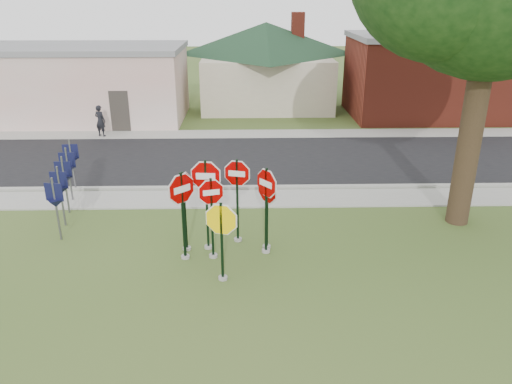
{
  "coord_description": "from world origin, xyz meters",
  "views": [
    {
      "loc": [
        0.61,
        -11.13,
        6.99
      ],
      "look_at": [
        0.9,
        2.0,
        1.7
      ],
      "focal_mm": 35.0,
      "sensor_mm": 36.0,
      "label": 1
    }
  ],
  "objects_px": {
    "stop_sign_center": "(212,208)",
    "stop_sign_left": "(182,203)",
    "stop_sign_yellow": "(222,231)",
    "pedestrian": "(100,121)"
  },
  "relations": [
    {
      "from": "stop_sign_center",
      "to": "stop_sign_left",
      "type": "bearing_deg",
      "value": -176.83
    },
    {
      "from": "stop_sign_center",
      "to": "stop_sign_left",
      "type": "height_order",
      "value": "stop_sign_left"
    },
    {
      "from": "stop_sign_center",
      "to": "pedestrian",
      "type": "relative_size",
      "value": 1.54
    },
    {
      "from": "stop_sign_yellow",
      "to": "stop_sign_left",
      "type": "height_order",
      "value": "stop_sign_left"
    },
    {
      "from": "pedestrian",
      "to": "stop_sign_center",
      "type": "bearing_deg",
      "value": 140.64
    },
    {
      "from": "stop_sign_left",
      "to": "pedestrian",
      "type": "bearing_deg",
      "value": 114.08
    },
    {
      "from": "stop_sign_yellow",
      "to": "stop_sign_left",
      "type": "bearing_deg",
      "value": 133.97
    },
    {
      "from": "stop_sign_center",
      "to": "pedestrian",
      "type": "height_order",
      "value": "stop_sign_center"
    },
    {
      "from": "stop_sign_center",
      "to": "stop_sign_yellow",
      "type": "height_order",
      "value": "stop_sign_center"
    },
    {
      "from": "stop_sign_yellow",
      "to": "pedestrian",
      "type": "relative_size",
      "value": 1.43
    }
  ]
}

